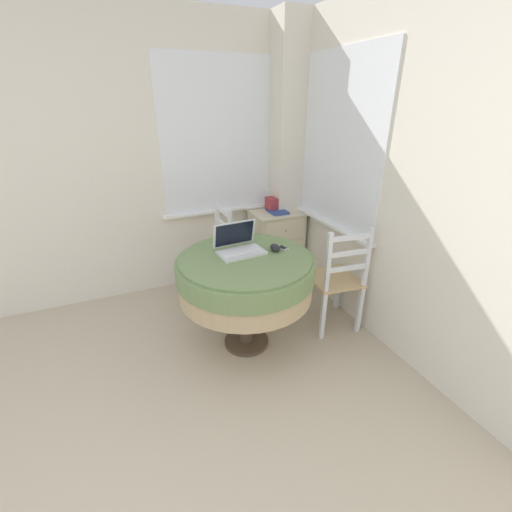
{
  "coord_description": "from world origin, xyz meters",
  "views": [
    {
      "loc": [
        0.53,
        -0.61,
        1.83
      ],
      "look_at": [
        1.5,
        1.65,
        0.69
      ],
      "focal_mm": 24.0,
      "sensor_mm": 36.0,
      "label": 1
    }
  ],
  "objects_px": {
    "laptop": "(239,246)",
    "storage_box": "(276,204)",
    "computer_mouse": "(275,248)",
    "corner_cabinet": "(276,244)",
    "round_dining_table": "(246,274)",
    "book_on_cabinet": "(277,211)",
    "dining_chair_near_right_window": "(336,280)",
    "cell_phone": "(282,248)",
    "dining_chair_near_back_window": "(211,257)"
  },
  "relations": [
    {
      "from": "round_dining_table",
      "to": "dining_chair_near_right_window",
      "type": "relative_size",
      "value": 1.09
    },
    {
      "from": "book_on_cabinet",
      "to": "laptop",
      "type": "bearing_deg",
      "value": -131.49
    },
    {
      "from": "computer_mouse",
      "to": "dining_chair_near_right_window",
      "type": "xyz_separation_m",
      "value": [
        0.54,
        -0.08,
        -0.35
      ]
    },
    {
      "from": "computer_mouse",
      "to": "book_on_cabinet",
      "type": "height_order",
      "value": "computer_mouse"
    },
    {
      "from": "cell_phone",
      "to": "dining_chair_near_right_window",
      "type": "height_order",
      "value": "dining_chair_near_right_window"
    },
    {
      "from": "dining_chair_near_back_window",
      "to": "dining_chair_near_right_window",
      "type": "height_order",
      "value": "same"
    },
    {
      "from": "book_on_cabinet",
      "to": "dining_chair_near_back_window",
      "type": "bearing_deg",
      "value": -168.63
    },
    {
      "from": "dining_chair_near_back_window",
      "to": "corner_cabinet",
      "type": "height_order",
      "value": "dining_chair_near_back_window"
    },
    {
      "from": "dining_chair_near_back_window",
      "to": "storage_box",
      "type": "xyz_separation_m",
      "value": [
        0.81,
        0.24,
        0.37
      ]
    },
    {
      "from": "round_dining_table",
      "to": "computer_mouse",
      "type": "xyz_separation_m",
      "value": [
        0.25,
        0.01,
        0.17
      ]
    },
    {
      "from": "round_dining_table",
      "to": "computer_mouse",
      "type": "distance_m",
      "value": 0.3
    },
    {
      "from": "laptop",
      "to": "computer_mouse",
      "type": "bearing_deg",
      "value": -20.48
    },
    {
      "from": "storage_box",
      "to": "round_dining_table",
      "type": "bearing_deg",
      "value": -126.62
    },
    {
      "from": "dining_chair_near_right_window",
      "to": "corner_cabinet",
      "type": "bearing_deg",
      "value": 92.48
    },
    {
      "from": "storage_box",
      "to": "book_on_cabinet",
      "type": "distance_m",
      "value": 0.1
    },
    {
      "from": "computer_mouse",
      "to": "storage_box",
      "type": "height_order",
      "value": "storage_box"
    },
    {
      "from": "round_dining_table",
      "to": "computer_mouse",
      "type": "bearing_deg",
      "value": 2.64
    },
    {
      "from": "round_dining_table",
      "to": "cell_phone",
      "type": "bearing_deg",
      "value": 5.69
    },
    {
      "from": "laptop",
      "to": "book_on_cabinet",
      "type": "xyz_separation_m",
      "value": [
        0.74,
        0.84,
        -0.06
      ]
    },
    {
      "from": "laptop",
      "to": "computer_mouse",
      "type": "relative_size",
      "value": 3.45
    },
    {
      "from": "book_on_cabinet",
      "to": "corner_cabinet",
      "type": "bearing_deg",
      "value": 74.67
    },
    {
      "from": "laptop",
      "to": "cell_phone",
      "type": "relative_size",
      "value": 3.15
    },
    {
      "from": "computer_mouse",
      "to": "cell_phone",
      "type": "bearing_deg",
      "value": 15.65
    },
    {
      "from": "dining_chair_near_back_window",
      "to": "round_dining_table",
      "type": "bearing_deg",
      "value": -86.79
    },
    {
      "from": "cell_phone",
      "to": "laptop",
      "type": "bearing_deg",
      "value": 167.18
    },
    {
      "from": "round_dining_table",
      "to": "computer_mouse",
      "type": "relative_size",
      "value": 9.9
    },
    {
      "from": "round_dining_table",
      "to": "cell_phone",
      "type": "xyz_separation_m",
      "value": [
        0.32,
        0.03,
        0.15
      ]
    },
    {
      "from": "storage_box",
      "to": "book_on_cabinet",
      "type": "height_order",
      "value": "storage_box"
    },
    {
      "from": "round_dining_table",
      "to": "laptop",
      "type": "relative_size",
      "value": 2.87
    },
    {
      "from": "cell_phone",
      "to": "dining_chair_near_back_window",
      "type": "height_order",
      "value": "dining_chair_near_back_window"
    },
    {
      "from": "computer_mouse",
      "to": "storage_box",
      "type": "bearing_deg",
      "value": 63.08
    },
    {
      "from": "laptop",
      "to": "computer_mouse",
      "type": "xyz_separation_m",
      "value": [
        0.25,
        -0.1,
        -0.02
      ]
    },
    {
      "from": "round_dining_table",
      "to": "dining_chair_near_back_window",
      "type": "bearing_deg",
      "value": 93.21
    },
    {
      "from": "computer_mouse",
      "to": "dining_chair_near_back_window",
      "type": "bearing_deg",
      "value": 110.57
    },
    {
      "from": "cell_phone",
      "to": "dining_chair_near_back_window",
      "type": "xyz_separation_m",
      "value": [
        -0.36,
        0.76,
        -0.33
      ]
    },
    {
      "from": "round_dining_table",
      "to": "cell_phone",
      "type": "relative_size",
      "value": 9.05
    },
    {
      "from": "dining_chair_near_right_window",
      "to": "book_on_cabinet",
      "type": "xyz_separation_m",
      "value": [
        -0.05,
        1.01,
        0.31
      ]
    },
    {
      "from": "corner_cabinet",
      "to": "computer_mouse",
      "type": "bearing_deg",
      "value": -117.19
    },
    {
      "from": "round_dining_table",
      "to": "dining_chair_near_right_window",
      "type": "bearing_deg",
      "value": -5.04
    },
    {
      "from": "corner_cabinet",
      "to": "storage_box",
      "type": "distance_m",
      "value": 0.45
    },
    {
      "from": "laptop",
      "to": "book_on_cabinet",
      "type": "distance_m",
      "value": 1.12
    },
    {
      "from": "book_on_cabinet",
      "to": "storage_box",
      "type": "bearing_deg",
      "value": 70.29
    },
    {
      "from": "dining_chair_near_right_window",
      "to": "corner_cabinet",
      "type": "height_order",
      "value": "dining_chair_near_right_window"
    },
    {
      "from": "laptop",
      "to": "corner_cabinet",
      "type": "xyz_separation_m",
      "value": [
        0.75,
        0.86,
        -0.45
      ]
    },
    {
      "from": "cell_phone",
      "to": "dining_chair_near_back_window",
      "type": "distance_m",
      "value": 0.9
    },
    {
      "from": "round_dining_table",
      "to": "book_on_cabinet",
      "type": "relative_size",
      "value": 4.4
    },
    {
      "from": "laptop",
      "to": "cell_phone",
      "type": "bearing_deg",
      "value": -12.82
    },
    {
      "from": "computer_mouse",
      "to": "corner_cabinet",
      "type": "xyz_separation_m",
      "value": [
        0.49,
        0.96,
        -0.43
      ]
    },
    {
      "from": "laptop",
      "to": "storage_box",
      "type": "distance_m",
      "value": 1.2
    },
    {
      "from": "storage_box",
      "to": "cell_phone",
      "type": "bearing_deg",
      "value": -113.96
    }
  ]
}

